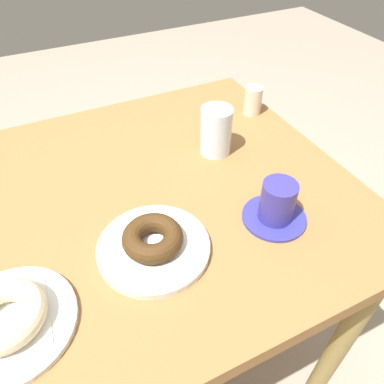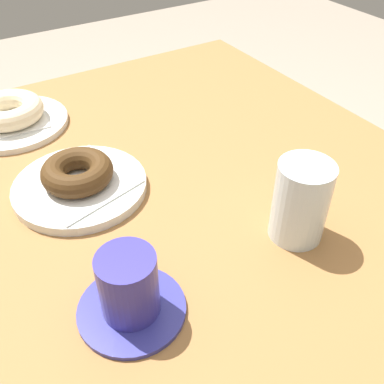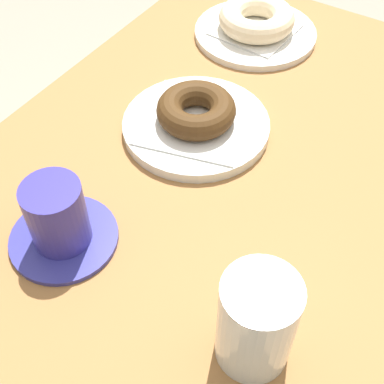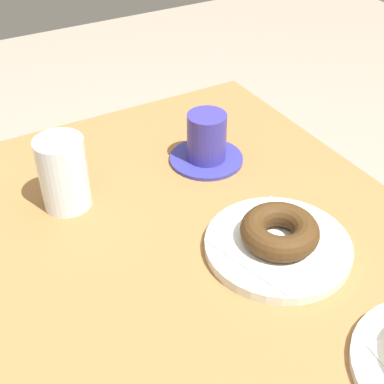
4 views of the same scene
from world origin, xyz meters
name	(u,v)px [view 2 (image 2 of 4)]	position (x,y,z in m)	size (l,w,h in m)	color
table	(178,215)	(0.00, 0.00, 0.67)	(0.91, 0.80, 0.77)	olive
plate_chocolate_ring	(80,186)	(-0.04, -0.15, 0.78)	(0.21, 0.21, 0.02)	silver
napkin_chocolate_ring	(79,182)	(-0.04, -0.15, 0.79)	(0.14, 0.14, 0.00)	white
donut_chocolate_ring	(77,172)	(-0.04, -0.15, 0.81)	(0.11, 0.11, 0.04)	#422A12
plate_sugar_ring	(13,123)	(-0.29, -0.19, 0.77)	(0.21, 0.21, 0.01)	silver
napkin_sugar_ring	(12,120)	(-0.29, -0.19, 0.78)	(0.12, 0.12, 0.00)	white
donut_sugar_ring	(9,110)	(-0.29, -0.19, 0.80)	(0.13, 0.13, 0.04)	beige
water_glass	(301,202)	(0.21, 0.07, 0.83)	(0.08, 0.08, 0.12)	silver
coffee_cup	(129,290)	(0.21, -0.18, 0.81)	(0.13, 0.13, 0.09)	#32328C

